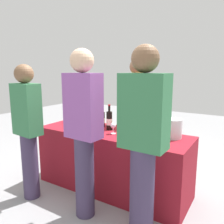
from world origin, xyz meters
name	(u,v)px	position (x,y,z in m)	size (l,w,h in m)	color
ground_plane	(112,188)	(0.00, 0.00, 0.00)	(12.00, 12.00, 0.00)	gray
tasting_table	(112,160)	(0.00, 0.00, 0.39)	(1.96, 0.67, 0.77)	maroon
wine_bottle_0	(74,114)	(-0.77, 0.18, 0.88)	(0.06, 0.06, 0.31)	black
wine_bottle_1	(91,116)	(-0.43, 0.13, 0.90)	(0.07, 0.07, 0.34)	black
wine_bottle_2	(102,119)	(-0.24, 0.13, 0.88)	(0.07, 0.07, 0.29)	black
wine_bottle_3	(109,120)	(-0.08, 0.06, 0.89)	(0.08, 0.08, 0.33)	black
wine_bottle_4	(126,121)	(0.10, 0.17, 0.88)	(0.07, 0.07, 0.31)	black
wine_bottle_5	(145,123)	(0.38, 0.15, 0.89)	(0.08, 0.08, 0.33)	black
wine_glass_0	(92,124)	(-0.19, -0.16, 0.87)	(0.06, 0.06, 0.14)	silver
wine_glass_1	(113,126)	(0.06, -0.08, 0.87)	(0.07, 0.07, 0.13)	silver
wine_glass_2	(143,130)	(0.48, -0.12, 0.88)	(0.08, 0.08, 0.15)	silver
ice_bucket	(172,128)	(0.72, 0.14, 0.88)	(0.23, 0.23, 0.22)	silver
server_pouring	(137,112)	(0.07, 0.57, 0.93)	(0.37, 0.23, 1.69)	black
guest_0	(28,127)	(-0.73, -0.69, 0.89)	(0.36, 0.22, 1.60)	#3F3351
guest_1	(83,127)	(0.05, -0.62, 0.97)	(0.38, 0.23, 1.74)	#3F3351
guest_2	(143,138)	(0.69, -0.60, 0.95)	(0.41, 0.23, 1.74)	#3F3351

